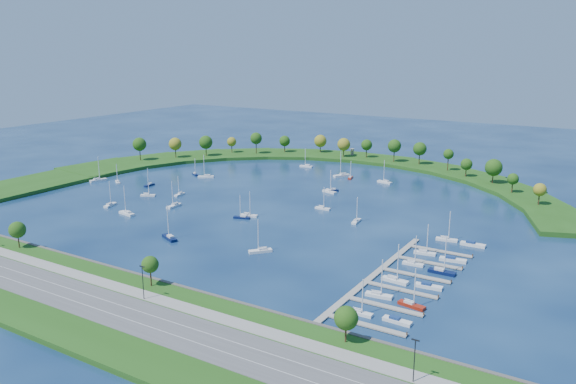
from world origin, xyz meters
The scene contains 40 objects.
ground centered at (0.00, 0.00, 0.00)m, with size 700.00×700.00×0.00m, color #071C40.
south_shoreline centered at (0.03, -122.88, 1.00)m, with size 420.00×43.10×11.60m.
breakwater centered at (-46.33, 48.72, 0.99)m, with size 286.74×247.64×2.00m.
breakwater_trees centered at (-22.28, 87.70, 10.77)m, with size 239.87×93.50×14.56m.
harbor_tower centered at (-15.05, 119.93, 4.19)m, with size 2.60×2.60×4.27m.
dock_system centered at (85.30, -61.00, 0.35)m, with size 24.28×82.00×1.60m.
moored_boat_0 centered at (-42.57, -53.40, 0.94)m, with size 9.15×3.95×13.02m.
moored_boat_1 centered at (-59.97, 22.11, 0.94)m, with size 8.65×7.28×13.08m.
moored_boat_2 centered at (-105.03, -15.55, 0.96)m, with size 5.24×9.65×13.66m.
moored_boat_3 centered at (-33.50, -33.03, 0.92)m, with size 2.84×8.58×12.44m.
moored_boat_4 centered at (48.54, -11.04, 0.87)m, with size 2.90×7.54×10.81m.
moored_boat_5 centered at (10.64, 63.12, 0.85)m, with size 3.59×7.04×9.96m.
moored_boat_6 centered at (-3.38, -68.47, 0.95)m, with size 9.35×6.05×13.38m.
moored_boat_7 centered at (34.44, -62.11, 0.92)m, with size 7.28×7.91×12.37m.
moored_boat_8 centered at (-58.12, -25.11, 0.87)m, with size 7.28×5.39×10.64m.
moored_boat_9 centered at (-45.81, -15.54, 0.86)m, with size 2.60×7.01×10.08m.
moored_boat_10 centered at (-69.61, 24.20, 0.85)m, with size 6.68×5.18×9.87m.
moored_boat_11 centered at (-73.23, -8.74, 0.85)m, with size 2.34×6.84×9.89m.
moored_boat_12 centered at (27.02, -0.79, 0.87)m, with size 7.27×2.35×10.55m.
moored_boat_13 centered at (-59.85, -47.42, 0.90)m, with size 4.24×8.21×11.62m.
moored_boat_14 centered at (-26.08, 77.40, 0.90)m, with size 8.18×3.14×11.72m.
moored_boat_15 centered at (15.40, 28.26, 0.90)m, with size 8.36×4.27×11.84m.
moored_boat_16 centered at (31.45, 62.61, 0.92)m, with size 8.87×4.41×12.56m.
moored_boat_17 centered at (-92.81, -12.79, 0.86)m, with size 6.90×5.70×10.38m.
moored_boat_18 centered at (15.14, 31.62, 0.86)m, with size 6.38×5.99×10.06m.
moored_boat_19 centered at (4.92, -27.68, 0.88)m, with size 7.94×4.14×11.24m.
moored_boat_20 centered at (4.35, 64.88, 0.99)m, with size 7.58×9.83×14.51m.
moored_boat_21 centered at (4.09, -31.62, 0.87)m, with size 7.42×4.19×10.51m.
docked_boat_0 centered at (85.54, -88.70, 0.87)m, with size 7.24×2.12×10.59m.
docked_boat_1 centered at (95.98, -87.82, 0.59)m, with size 8.00×2.52×1.62m.
docked_boat_2 centered at (85.52, -75.28, 0.90)m, with size 8.30×3.20×11.89m.
docked_boat_3 centered at (96.02, -76.56, 0.90)m, with size 8.30×3.58×11.81m.
docked_boat_4 centered at (85.51, -62.28, 0.93)m, with size 8.80×3.09×12.69m.
docked_boat_5 centered at (95.98, -61.24, 0.62)m, with size 8.50×3.02×1.70m.
docked_boat_6 centered at (85.54, -45.48, 0.87)m, with size 7.29×2.34×10.60m.
docked_boat_7 centered at (96.01, -47.74, 0.94)m, with size 8.83×2.51×12.97m.
docked_boat_8 centered at (85.53, -33.28, 0.89)m, with size 7.91×3.24×11.29m.
docked_boat_9 centered at (95.97, -35.00, 0.68)m, with size 9.30×3.67×1.85m.
docked_boat_10 centered at (87.92, -14.69, 0.90)m, with size 8.28×3.40×11.82m.
docked_boat_11 centered at (97.87, -15.41, 0.68)m, with size 9.09×2.70×1.84m.
Camera 1 is at (143.89, -222.13, 71.58)m, focal length 35.61 mm.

